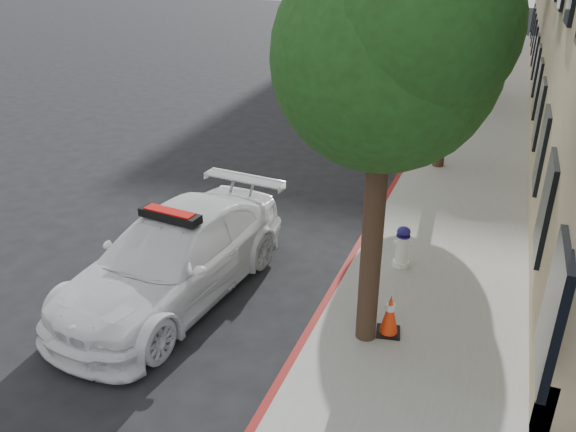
# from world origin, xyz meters

# --- Properties ---
(ground) EXTENTS (120.00, 120.00, 0.00)m
(ground) POSITION_xyz_m (0.00, 0.00, 0.00)
(ground) COLOR black
(ground) RESTS_ON ground
(sidewalk) EXTENTS (3.20, 50.00, 0.15)m
(sidewalk) POSITION_xyz_m (3.60, 10.00, 0.07)
(sidewalk) COLOR gray
(sidewalk) RESTS_ON ground
(curb_strip) EXTENTS (0.12, 50.00, 0.15)m
(curb_strip) POSITION_xyz_m (2.06, 10.00, 0.07)
(curb_strip) COLOR maroon
(curb_strip) RESTS_ON ground
(tree_near) EXTENTS (2.92, 2.82, 5.62)m
(tree_near) POSITION_xyz_m (2.93, -2.01, 4.27)
(tree_near) COLOR black
(tree_near) RESTS_ON sidewalk
(tree_mid) EXTENTS (2.77, 2.64, 5.43)m
(tree_mid) POSITION_xyz_m (2.93, 5.99, 4.16)
(tree_mid) COLOR black
(tree_mid) RESTS_ON sidewalk
(police_car) EXTENTS (2.52, 5.15, 1.59)m
(police_car) POSITION_xyz_m (-0.48, -1.83, 0.72)
(police_car) COLOR white
(police_car) RESTS_ON ground
(parked_car_mid) EXTENTS (1.63, 4.06, 1.38)m
(parked_car_mid) POSITION_xyz_m (0.88, 10.25, 0.69)
(parked_car_mid) COLOR black
(parked_car_mid) RESTS_ON ground
(parked_car_far) EXTENTS (2.15, 4.89, 1.56)m
(parked_car_far) POSITION_xyz_m (1.02, 13.00, 0.78)
(parked_car_far) COLOR #141B34
(parked_car_far) RESTS_ON ground
(fire_hydrant) EXTENTS (0.34, 0.30, 0.79)m
(fire_hydrant) POSITION_xyz_m (2.99, 0.28, 0.53)
(fire_hydrant) COLOR white
(fire_hydrant) RESTS_ON sidewalk
(traffic_cone) EXTENTS (0.41, 0.41, 0.68)m
(traffic_cone) POSITION_xyz_m (3.21, -1.80, 0.49)
(traffic_cone) COLOR black
(traffic_cone) RESTS_ON sidewalk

